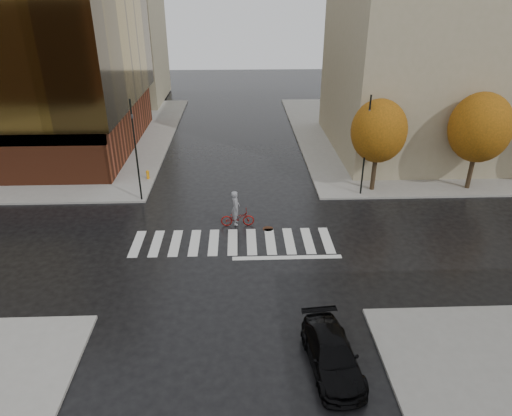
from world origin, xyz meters
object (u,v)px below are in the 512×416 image
(cyclist, at_px, (237,214))
(traffic_light_nw, at_px, (135,145))
(fire_hydrant, at_px, (148,174))
(sedan, at_px, (332,354))
(traffic_light_ne, at_px, (366,140))

(cyclist, bearing_deg, traffic_light_nw, 58.58)
(traffic_light_nw, distance_m, fire_hydrant, 5.10)
(sedan, bearing_deg, fire_hydrant, 112.81)
(sedan, relative_size, cyclist, 1.88)
(traffic_light_nw, xyz_separation_m, fire_hydrant, (-0.20, 3.70, -3.51))
(cyclist, height_order, traffic_light_ne, traffic_light_ne)
(sedan, relative_size, fire_hydrant, 6.46)
(fire_hydrant, bearing_deg, cyclist, -47.97)
(fire_hydrant, bearing_deg, traffic_light_ne, -12.04)
(traffic_light_ne, bearing_deg, fire_hydrant, -4.35)
(traffic_light_nw, relative_size, traffic_light_ne, 0.99)
(cyclist, distance_m, traffic_light_ne, 10.23)
(cyclist, height_order, fire_hydrant, cyclist)
(traffic_light_nw, bearing_deg, cyclist, 40.21)
(sedan, bearing_deg, traffic_light_nw, 117.70)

